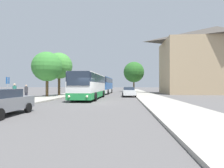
{
  "coord_description": "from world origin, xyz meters",
  "views": [
    {
      "loc": [
        3.35,
        -17.52,
        1.74
      ],
      "look_at": [
        1.07,
        13.97,
        2.01
      ],
      "focal_mm": 28.0,
      "sensor_mm": 36.0,
      "label": 1
    }
  ],
  "objects_px": {
    "pedestrian_waiting_far": "(26,92)",
    "parked_car_right_near": "(129,92)",
    "tree_right_near": "(134,72)",
    "bus_front": "(90,86)",
    "bus_stop_sign": "(8,87)",
    "tree_left_near": "(47,67)",
    "pedestrian_waiting_near": "(15,92)",
    "bus_middle": "(104,85)",
    "tree_left_far": "(59,66)",
    "parked_car_left_curb": "(0,102)"
  },
  "relations": [
    {
      "from": "parked_car_right_near",
      "to": "tree_right_near",
      "type": "relative_size",
      "value": 0.57
    },
    {
      "from": "bus_front",
      "to": "parked_car_right_near",
      "type": "height_order",
      "value": "bus_front"
    },
    {
      "from": "bus_front",
      "to": "bus_middle",
      "type": "bearing_deg",
      "value": 90.03
    },
    {
      "from": "bus_middle",
      "to": "pedestrian_waiting_near",
      "type": "xyz_separation_m",
      "value": [
        -6.85,
        -19.9,
        -0.76
      ]
    },
    {
      "from": "tree_left_far",
      "to": "bus_stop_sign",
      "type": "bearing_deg",
      "value": -88.4
    },
    {
      "from": "pedestrian_waiting_far",
      "to": "parked_car_left_curb",
      "type": "bearing_deg",
      "value": 95.06
    },
    {
      "from": "bus_stop_sign",
      "to": "pedestrian_waiting_far",
      "type": "relative_size",
      "value": 1.43
    },
    {
      "from": "tree_right_near",
      "to": "bus_front",
      "type": "bearing_deg",
      "value": -105.21
    },
    {
      "from": "pedestrian_waiting_near",
      "to": "parked_car_right_near",
      "type": "bearing_deg",
      "value": -79.18
    },
    {
      "from": "tree_right_near",
      "to": "bus_middle",
      "type": "bearing_deg",
      "value": -121.01
    },
    {
      "from": "parked_car_left_curb",
      "to": "parked_car_right_near",
      "type": "height_order",
      "value": "parked_car_left_curb"
    },
    {
      "from": "bus_middle",
      "to": "pedestrian_waiting_far",
      "type": "relative_size",
      "value": 6.79
    },
    {
      "from": "bus_middle",
      "to": "tree_left_far",
      "type": "bearing_deg",
      "value": -124.57
    },
    {
      "from": "parked_car_right_near",
      "to": "pedestrian_waiting_far",
      "type": "xyz_separation_m",
      "value": [
        -11.73,
        -8.48,
        0.2
      ]
    },
    {
      "from": "bus_front",
      "to": "bus_stop_sign",
      "type": "bearing_deg",
      "value": -127.64
    },
    {
      "from": "tree_left_far",
      "to": "tree_right_near",
      "type": "xyz_separation_m",
      "value": [
        13.36,
        20.21,
        0.45
      ]
    },
    {
      "from": "parked_car_right_near",
      "to": "pedestrian_waiting_far",
      "type": "bearing_deg",
      "value": 34.11
    },
    {
      "from": "pedestrian_waiting_near",
      "to": "tree_right_near",
      "type": "height_order",
      "value": "tree_right_near"
    },
    {
      "from": "parked_car_left_curb",
      "to": "bus_middle",
      "type": "bearing_deg",
      "value": 83.54
    },
    {
      "from": "pedestrian_waiting_near",
      "to": "pedestrian_waiting_far",
      "type": "bearing_deg",
      "value": -33.85
    },
    {
      "from": "bus_front",
      "to": "pedestrian_waiting_far",
      "type": "relative_size",
      "value": 6.71
    },
    {
      "from": "bus_front",
      "to": "tree_left_near",
      "type": "xyz_separation_m",
      "value": [
        -6.78,
        2.26,
        2.77
      ]
    },
    {
      "from": "bus_stop_sign",
      "to": "pedestrian_waiting_near",
      "type": "height_order",
      "value": "bus_stop_sign"
    },
    {
      "from": "bus_front",
      "to": "parked_car_left_curb",
      "type": "bearing_deg",
      "value": -100.63
    },
    {
      "from": "bus_middle",
      "to": "pedestrian_waiting_far",
      "type": "distance_m",
      "value": 19.22
    },
    {
      "from": "bus_middle",
      "to": "bus_stop_sign",
      "type": "xyz_separation_m",
      "value": [
        -6.1,
        -22.0,
        -0.18
      ]
    },
    {
      "from": "parked_car_left_curb",
      "to": "bus_stop_sign",
      "type": "height_order",
      "value": "bus_stop_sign"
    },
    {
      "from": "bus_front",
      "to": "parked_car_right_near",
      "type": "bearing_deg",
      "value": 44.68
    },
    {
      "from": "parked_car_right_near",
      "to": "pedestrian_waiting_far",
      "type": "relative_size",
      "value": 2.76
    },
    {
      "from": "bus_stop_sign",
      "to": "tree_right_near",
      "type": "relative_size",
      "value": 0.3
    },
    {
      "from": "parked_car_right_near",
      "to": "tree_right_near",
      "type": "height_order",
      "value": "tree_right_near"
    },
    {
      "from": "bus_front",
      "to": "tree_left_near",
      "type": "bearing_deg",
      "value": 162.25
    },
    {
      "from": "parked_car_left_curb",
      "to": "pedestrian_waiting_far",
      "type": "relative_size",
      "value": 2.56
    },
    {
      "from": "pedestrian_waiting_far",
      "to": "tree_left_far",
      "type": "relative_size",
      "value": 0.24
    },
    {
      "from": "pedestrian_waiting_far",
      "to": "parked_car_right_near",
      "type": "bearing_deg",
      "value": -161.82
    },
    {
      "from": "bus_middle",
      "to": "parked_car_left_curb",
      "type": "bearing_deg",
      "value": -93.82
    },
    {
      "from": "tree_left_near",
      "to": "tree_right_near",
      "type": "distance_m",
      "value": 27.44
    },
    {
      "from": "parked_car_left_curb",
      "to": "tree_right_near",
      "type": "xyz_separation_m",
      "value": [
        9.65,
        38.92,
        4.64
      ]
    },
    {
      "from": "bus_front",
      "to": "tree_right_near",
      "type": "height_order",
      "value": "tree_right_near"
    },
    {
      "from": "parked_car_left_curb",
      "to": "tree_right_near",
      "type": "relative_size",
      "value": 0.53
    },
    {
      "from": "bus_middle",
      "to": "parked_car_left_curb",
      "type": "xyz_separation_m",
      "value": [
        -2.76,
        -27.46,
        -1.02
      ]
    },
    {
      "from": "tree_left_far",
      "to": "parked_car_left_curb",
      "type": "bearing_deg",
      "value": -78.76
    },
    {
      "from": "bus_middle",
      "to": "tree_right_near",
      "type": "bearing_deg",
      "value": 60.9
    },
    {
      "from": "tree_left_far",
      "to": "bus_front",
      "type": "bearing_deg",
      "value": -42.24
    },
    {
      "from": "bus_stop_sign",
      "to": "tree_right_near",
      "type": "distance_m",
      "value": 36.09
    },
    {
      "from": "pedestrian_waiting_far",
      "to": "tree_right_near",
      "type": "relative_size",
      "value": 0.21
    },
    {
      "from": "tree_left_far",
      "to": "pedestrian_waiting_far",
      "type": "bearing_deg",
      "value": -91.6
    },
    {
      "from": "bus_front",
      "to": "parked_car_left_curb",
      "type": "relative_size",
      "value": 2.62
    },
    {
      "from": "pedestrian_waiting_far",
      "to": "tree_right_near",
      "type": "height_order",
      "value": "tree_right_near"
    },
    {
      "from": "pedestrian_waiting_near",
      "to": "tree_right_near",
      "type": "relative_size",
      "value": 0.22
    }
  ]
}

